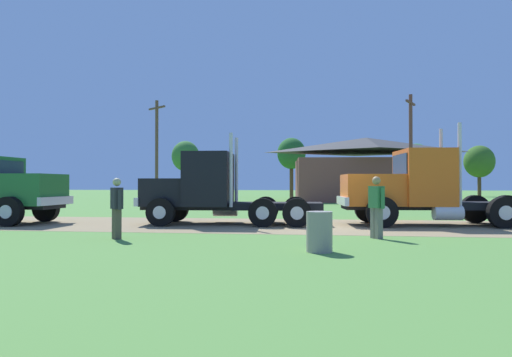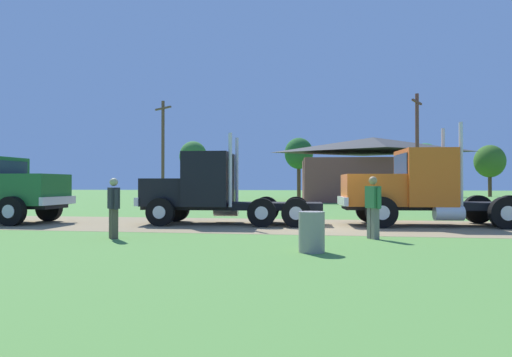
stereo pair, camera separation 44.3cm
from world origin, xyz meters
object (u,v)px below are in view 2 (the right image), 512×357
truck_foreground_white (208,191)px  shed_building (373,170)px  visitor_walking_mid (114,206)px  visitor_standing_near (373,205)px  utility_pole_far (417,146)px  steel_barrel (312,232)px  truck_near_left (419,190)px  utility_pole_near (163,149)px

truck_foreground_white → shed_building: (9.02, 24.77, 1.52)m
visitor_walking_mid → visitor_standing_near: bearing=8.1°
truck_foreground_white → utility_pole_far: utility_pole_far is taller
shed_building → steel_barrel: bearing=-98.6°
truck_foreground_white → steel_barrel: (4.27, -6.78, -0.85)m
truck_foreground_white → utility_pole_far: (11.21, 16.34, 3.00)m
visitor_standing_near → utility_pole_far: 21.27m
truck_foreground_white → visitor_standing_near: bearing=-33.9°
visitor_standing_near → visitor_walking_mid: bearing=-171.9°
utility_pole_far → steel_barrel: bearing=-106.7°
visitor_standing_near → visitor_walking_mid: visitor_standing_near is taller
truck_near_left → utility_pole_far: 16.39m
utility_pole_near → steel_barrel: bearing=-62.5°
truck_near_left → steel_barrel: bearing=-117.9°
truck_near_left → steel_barrel: truck_near_left is taller
truck_foreground_white → truck_near_left: truck_near_left is taller
steel_barrel → shed_building: shed_building is taller
truck_near_left → visitor_walking_mid: 11.13m
shed_building → utility_pole_near: 18.98m
shed_building → truck_near_left: bearing=-92.1°
steel_barrel → utility_pole_near: bearing=117.5°
visitor_walking_mid → steel_barrel: size_ratio=1.87×
truck_foreground_white → visitor_walking_mid: (-1.49, -5.05, -0.38)m
visitor_standing_near → visitor_walking_mid: size_ratio=1.03×
truck_near_left → steel_barrel: 8.31m
visitor_walking_mid → utility_pole_far: (12.70, 21.39, 3.37)m
shed_building → utility_pole_far: (2.19, -8.43, 1.48)m
steel_barrel → shed_building: size_ratio=0.07×
shed_building → utility_pole_near: utility_pole_near is taller
visitor_standing_near → utility_pole_near: (-14.51, 21.81, 3.49)m
shed_building → utility_pole_far: bearing=-75.4°
truck_near_left → utility_pole_far: (3.08, 15.82, 2.95)m
truck_foreground_white → shed_building: 26.41m
truck_near_left → utility_pole_near: size_ratio=0.95×
truck_near_left → utility_pole_near: utility_pole_near is taller
steel_barrel → utility_pole_near: (-12.83, 24.59, 4.00)m
visitor_walking_mid → steel_barrel: visitor_walking_mid is taller
visitor_standing_near → utility_pole_far: bearing=75.5°
steel_barrel → shed_building: 32.00m
utility_pole_near → utility_pole_far: 19.83m
truck_foreground_white → truck_near_left: size_ratio=0.90×
steel_barrel → utility_pole_near: 28.02m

